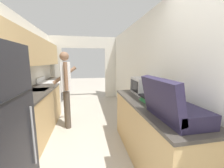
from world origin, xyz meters
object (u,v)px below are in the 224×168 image
at_px(person, 66,87).
at_px(microwave, 143,86).
at_px(suitcase, 171,106).
at_px(range_oven, 52,96).
at_px(book_stack, 149,98).

xyz_separation_m(person, microwave, (1.51, -0.79, 0.13)).
relative_size(person, suitcase, 2.54).
xyz_separation_m(person, suitcase, (1.34, -1.95, 0.11)).
height_order(range_oven, microwave, microwave).
bearing_deg(microwave, suitcase, -98.79).
bearing_deg(microwave, person, 152.44).
distance_m(suitcase, microwave, 1.17).
relative_size(person, book_stack, 6.25).
xyz_separation_m(range_oven, person, (0.59, -1.20, 0.48)).
height_order(range_oven, suitcase, suitcase).
distance_m(range_oven, microwave, 2.96).
xyz_separation_m(suitcase, microwave, (0.18, 1.16, 0.02)).
height_order(person, book_stack, person).
relative_size(range_oven, microwave, 2.31).
relative_size(range_oven, book_stack, 3.80).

